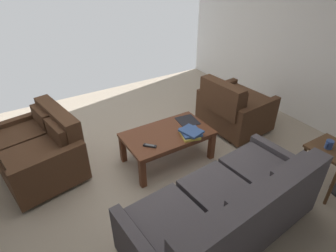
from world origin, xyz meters
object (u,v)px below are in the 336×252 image
book_stack (190,133)px  loose_magazine (187,121)px  armchair_side (233,108)px  tv_remote (150,146)px  end_table (331,156)px  sofa_main (229,210)px  coffee_mug (329,144)px  loveseat_near (40,149)px  coffee_table (167,137)px

book_stack → loose_magazine: bearing=-119.1°
armchair_side → tv_remote: (1.61, 0.28, 0.08)m
end_table → tv_remote: 2.06m
armchair_side → sofa_main: bearing=46.0°
book_stack → tv_remote: bearing=-6.3°
coffee_mug → tv_remote: bearing=-38.1°
loveseat_near → end_table: (-2.75, 2.05, 0.12)m
loveseat_near → tv_remote: size_ratio=8.77×
loose_magazine → coffee_table: bearing=22.3°
end_table → coffee_mug: size_ratio=5.61×
coffee_table → book_stack: book_stack is taller
coffee_mug → loose_magazine: 1.71m
armchair_side → tv_remote: size_ratio=6.78×
end_table → tv_remote: end_table is taller
armchair_side → book_stack: 1.12m
coffee_table → tv_remote: 0.37m
book_stack → tv_remote: size_ratio=2.17×
armchair_side → loose_magazine: 0.89m
tv_remote → armchair_side: bearing=-170.2°
coffee_mug → loose_magazine: coffee_mug is taller
loose_magazine → book_stack: bearing=68.0°
coffee_mug → book_stack: (1.02, -1.17, -0.15)m
armchair_side → end_table: bearing=90.3°
sofa_main → armchair_side: (-1.42, -1.47, 0.01)m
coffee_table → end_table: bearing=132.4°
coffee_mug → loose_magazine: bearing=-60.1°
book_stack → loose_magazine: (-0.17, -0.31, -0.04)m
end_table → armchair_side: armchair_side is taller
loveseat_near → coffee_mug: (-2.70, 2.01, 0.28)m
armchair_side → loose_magazine: armchair_side is taller
sofa_main → coffee_mug: sofa_main is taller
end_table → armchair_side: 1.55m
coffee_table → loose_magazine: 0.41m
coffee_table → armchair_side: bearing=-173.9°
loveseat_near → tv_remote: loveseat_near is taller
sofa_main → tv_remote: (0.20, -1.19, 0.09)m
coffee_table → loose_magazine: bearing=-164.8°
loveseat_near → end_table: size_ratio=2.25×
loveseat_near → book_stack: loveseat_near is taller
sofa_main → coffee_mug: bearing=178.1°
sofa_main → tv_remote: sofa_main is taller
end_table → loose_magazine: end_table is taller
coffee_mug → armchair_side: bearing=-91.6°
armchair_side → book_stack: bearing=17.7°
coffee_table → armchair_side: 1.29m
end_table → coffee_mug: coffee_mug is taller
coffee_table → end_table: end_table is taller
sofa_main → coffee_mug: 1.40m
book_stack → tv_remote: (0.55, -0.06, -0.03)m
end_table → book_stack: size_ratio=1.79×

